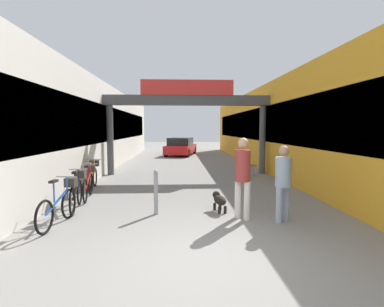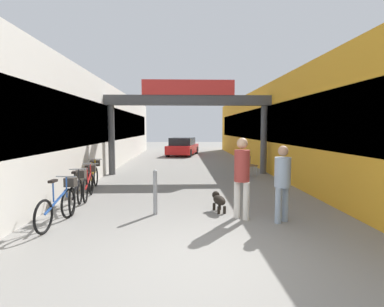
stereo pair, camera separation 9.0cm
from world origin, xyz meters
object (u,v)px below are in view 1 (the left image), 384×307
pedestrian_companion (283,179)px  bicycle_orange_farthest (93,176)px  pedestrian_with_dog (243,172)px  bicycle_red_third (89,183)px  cafe_chair_wood_nearer (248,164)px  parked_car_red (181,147)px  bicycle_blue_nearest (60,204)px  dog_on_leash (219,200)px  bicycle_black_second (77,192)px  bollard_post_metal (156,192)px

pedestrian_companion → bicycle_orange_farthest: pedestrian_companion is taller
pedestrian_with_dog → bicycle_red_third: size_ratio=1.08×
pedestrian_companion → cafe_chair_wood_nearer: (0.69, 6.07, -0.40)m
pedestrian_companion → parked_car_red: (-2.05, 16.12, -0.30)m
bicycle_blue_nearest → dog_on_leash: bearing=13.3°
dog_on_leash → bicycle_blue_nearest: bicycle_blue_nearest is taller
bicycle_red_third → bicycle_orange_farthest: size_ratio=1.00×
bicycle_orange_farthest → parked_car_red: bearing=76.0°
bicycle_blue_nearest → bicycle_orange_farthest: 3.77m
pedestrian_with_dog → parked_car_red: (-1.23, 15.85, -0.40)m
bicycle_black_second → bicycle_orange_farthest: same height
pedestrian_with_dog → bollard_post_metal: 2.06m
dog_on_leash → cafe_chair_wood_nearer: (1.94, 5.19, 0.26)m
pedestrian_companion → bicycle_black_second: bearing=165.1°
pedestrian_with_dog → bicycle_orange_farthest: pedestrian_with_dog is taller
pedestrian_with_dog → bicycle_blue_nearest: (-3.92, -0.21, -0.61)m
dog_on_leash → bicycle_blue_nearest: (-3.49, -0.82, 0.15)m
bicycle_blue_nearest → cafe_chair_wood_nearer: (5.43, 6.01, 0.10)m
bicycle_blue_nearest → bollard_post_metal: bearing=17.9°
bicycle_black_second → parked_car_red: bearing=79.5°
dog_on_leash → pedestrian_companion: bearing=-35.3°
bollard_post_metal → parked_car_red: bearing=87.3°
pedestrian_companion → bollard_post_metal: (-2.77, 0.70, -0.41)m
pedestrian_with_dog → bicycle_blue_nearest: 3.97m
pedestrian_with_dog → pedestrian_companion: (0.82, -0.27, -0.10)m
cafe_chair_wood_nearer → dog_on_leash: bearing=-110.5°
bicycle_orange_farthest → cafe_chair_wood_nearer: bicycle_orange_farthest is taller
pedestrian_companion → bicycle_blue_nearest: bearing=179.2°
dog_on_leash → bicycle_orange_farthest: size_ratio=0.39×
bicycle_orange_farthest → parked_car_red: (3.06, 12.30, 0.21)m
dog_on_leash → bicycle_red_third: size_ratio=0.39×
pedestrian_with_dog → parked_car_red: 15.90m
pedestrian_with_dog → pedestrian_companion: bearing=-18.3°
pedestrian_companion → bollard_post_metal: 2.89m
bicycle_red_third → parked_car_red: size_ratio=0.39×
dog_on_leash → bollard_post_metal: bearing=-173.0°
dog_on_leash → cafe_chair_wood_nearer: size_ratio=0.73×
bicycle_black_second → dog_on_leash: bearing=-6.3°
pedestrian_with_dog → bicycle_orange_farthest: 5.60m
bicycle_blue_nearest → bicycle_red_third: size_ratio=1.00×
bicycle_blue_nearest → bollard_post_metal: 2.07m
pedestrian_with_dog → bicycle_red_third: bearing=151.5°
bicycle_red_third → bollard_post_metal: 2.72m
bollard_post_metal → pedestrian_with_dog: bearing=-12.4°
pedestrian_companion → parked_car_red: bearing=97.3°
bicycle_blue_nearest → bicycle_red_third: bearing=92.6°
pedestrian_companion → bicycle_black_second: size_ratio=0.99×
pedestrian_companion → bollard_post_metal: size_ratio=1.56×
bicycle_blue_nearest → bicycle_black_second: size_ratio=1.01×
bicycle_black_second → pedestrian_with_dog: bearing=-14.2°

